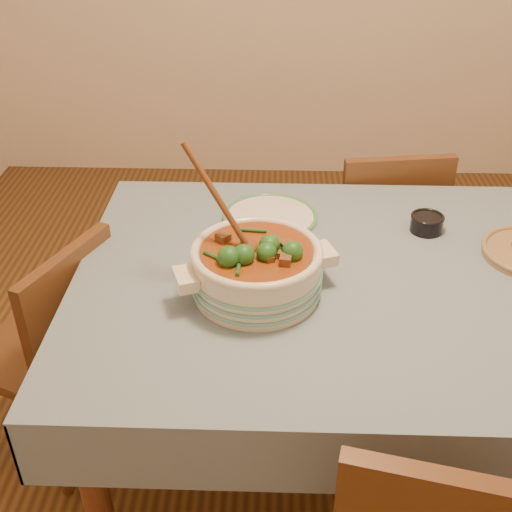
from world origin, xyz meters
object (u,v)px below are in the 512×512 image
(white_plate, at_px, (270,218))
(condiment_bowl, at_px, (427,222))
(chair_left, at_px, (56,344))
(stew_casserole, at_px, (256,266))
(dining_table, at_px, (388,304))
(chair_far, at_px, (382,234))

(white_plate, distance_m, condiment_bowl, 0.46)
(condiment_bowl, xyz_separation_m, chair_left, (-1.10, -0.19, -0.33))
(stew_casserole, relative_size, condiment_bowl, 3.76)
(dining_table, relative_size, chair_left, 2.11)
(stew_casserole, bearing_deg, white_plate, 85.50)
(dining_table, bearing_deg, chair_left, 176.99)
(white_plate, height_order, chair_far, chair_far)
(dining_table, distance_m, stew_casserole, 0.40)
(white_plate, height_order, chair_left, chair_left)
(white_plate, bearing_deg, chair_far, 44.62)
(stew_casserole, height_order, condiment_bowl, stew_casserole)
(condiment_bowl, height_order, chair_far, chair_far)
(dining_table, distance_m, chair_left, 0.99)
(dining_table, height_order, chair_far, chair_far)
(dining_table, distance_m, chair_far, 0.73)
(stew_casserole, relative_size, chair_left, 0.52)
(chair_far, bearing_deg, stew_casserole, 51.70)
(chair_left, bearing_deg, chair_far, 144.39)
(condiment_bowl, relative_size, chair_far, 0.13)
(stew_casserole, height_order, chair_left, stew_casserole)
(condiment_bowl, relative_size, chair_left, 0.14)
(dining_table, height_order, chair_left, chair_left)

